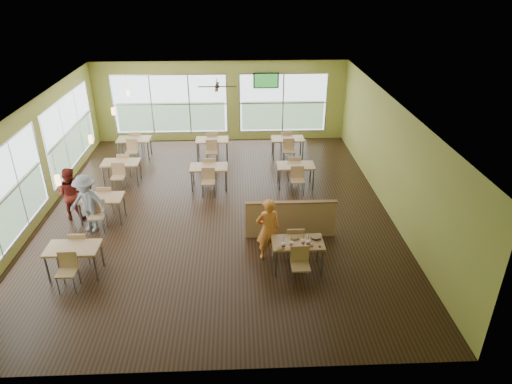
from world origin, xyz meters
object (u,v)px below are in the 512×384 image
half_wall_divider (291,219)px  food_basket (316,237)px  main_table (298,246)px  man_plaid (268,229)px

half_wall_divider → food_basket: bearing=-71.7°
main_table → food_basket: bearing=16.9°
main_table → man_plaid: size_ratio=0.93×
half_wall_divider → man_plaid: (-0.67, -0.97, 0.29)m
half_wall_divider → food_basket: (0.44, -1.32, 0.26)m
main_table → man_plaid: bearing=144.5°
main_table → food_basket: (0.44, 0.13, 0.15)m
man_plaid → food_basket: (1.11, -0.35, -0.03)m
main_table → half_wall_divider: bearing=90.0°
main_table → man_plaid: 0.85m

